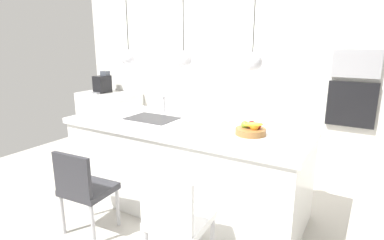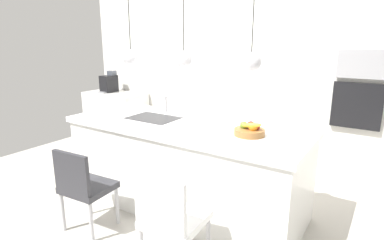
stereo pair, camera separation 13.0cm
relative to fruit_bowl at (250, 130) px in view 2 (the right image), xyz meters
name	(u,v)px [view 2 (the right image)]	position (x,y,z in m)	size (l,w,h in m)	color
floor	(185,205)	(-0.75, 0.03, -1.01)	(6.60, 6.60, 0.00)	#BCB7AD
back_wall	(248,76)	(-0.75, 1.68, 0.29)	(6.00, 0.10, 2.60)	silver
kitchen_island	(184,165)	(-0.75, 0.03, -0.52)	(2.63, 1.01, 0.96)	white
sink_basin	(153,118)	(-1.18, 0.03, -0.05)	(0.56, 0.40, 0.02)	#2D2D30
faucet	(165,103)	(-1.18, 0.24, 0.10)	(0.02, 0.17, 0.22)	silver
fruit_bowl	(250,130)	(0.00, 0.00, 0.00)	(0.28, 0.28, 0.15)	#9E6B38
side_counter	(116,117)	(-3.15, 1.31, -0.56)	(1.10, 0.60, 0.90)	white
coffee_machine	(109,83)	(-3.29, 1.31, 0.05)	(0.20, 0.35, 0.38)	black
microwave	(362,64)	(0.71, 1.61, 0.54)	(0.54, 0.08, 0.34)	#9E9EA3
oven	(357,106)	(0.71, 1.61, 0.04)	(0.56, 0.08, 0.56)	black
chair_near	(83,185)	(-1.29, -0.90, -0.53)	(0.47, 0.44, 0.84)	#333338
chair_middle	(171,217)	(-0.25, -0.90, -0.52)	(0.48, 0.49, 0.87)	white
pendant_light_left	(131,57)	(-1.48, 0.03, 0.62)	(0.18, 0.18, 0.78)	silver
pendant_light_center	(184,59)	(-0.75, 0.03, 0.62)	(0.18, 0.18, 0.78)	silver
pendant_light_right	(251,62)	(-0.03, 0.03, 0.62)	(0.18, 0.18, 0.78)	silver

